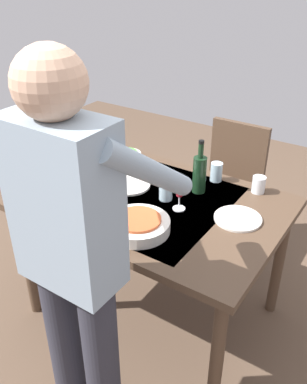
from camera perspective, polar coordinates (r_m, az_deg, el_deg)
ground_plane at (r=2.65m, az=-0.00°, el=-15.68°), size 6.00×6.00×0.00m
dining_table at (r=2.21m, az=-0.00°, el=-3.03°), size 1.33×0.94×0.77m
chair_near at (r=2.92m, az=10.47°, el=1.52°), size 0.40×0.40×0.91m
person_server at (r=1.51m, az=-10.71°, el=-8.54°), size 0.42×0.61×1.69m
wine_bottle at (r=2.21m, az=6.33°, el=2.59°), size 0.07×0.07×0.30m
wine_glass_left at (r=2.04m, az=3.59°, el=0.14°), size 0.07×0.07×0.15m
wine_glass_right at (r=2.11m, az=-6.07°, el=1.02°), size 0.07×0.07×0.15m
water_cup_near_left at (r=2.15m, az=1.69°, el=0.03°), size 0.07×0.07×0.09m
water_cup_near_right at (r=2.36m, az=8.62°, el=2.74°), size 0.07×0.07×0.11m
water_cup_far_left at (r=2.29m, az=14.22°, el=0.99°), size 0.07×0.07×0.09m
serving_bowl_pasta at (r=1.92m, az=-2.16°, el=-4.47°), size 0.30×0.30×0.07m
side_bowl_salad at (r=2.57m, az=-3.73°, el=4.89°), size 0.18×0.18×0.07m
dinner_plate_near at (r=2.05m, az=11.48°, el=-3.58°), size 0.23×0.23×0.01m
dinner_plate_far at (r=2.30m, az=-3.32°, el=0.96°), size 0.23×0.23×0.01m
table_knife at (r=2.15m, az=-12.54°, el=-2.15°), size 0.05×0.20×0.00m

